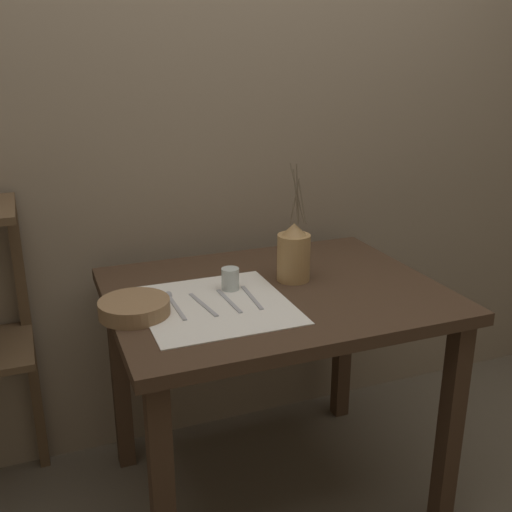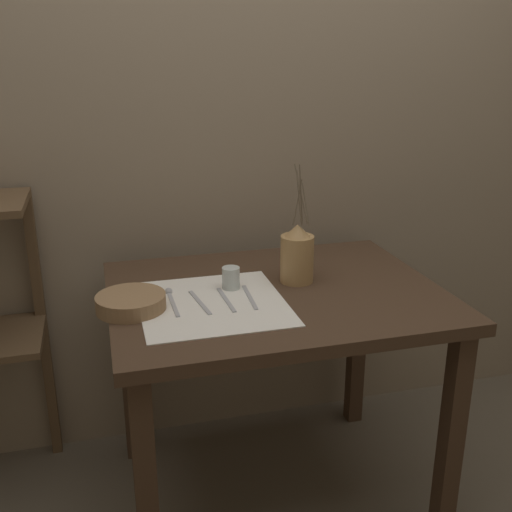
# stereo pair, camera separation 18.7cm
# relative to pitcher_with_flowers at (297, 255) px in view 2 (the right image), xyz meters

# --- Properties ---
(ground_plane) EXTENTS (12.00, 12.00, 0.00)m
(ground_plane) POSITION_rel_pitcher_with_flowers_xyz_m (-0.09, -0.05, -0.89)
(ground_plane) COLOR brown
(stone_wall_back) EXTENTS (7.00, 0.06, 2.40)m
(stone_wall_back) POSITION_rel_pitcher_with_flowers_xyz_m (-0.09, 0.47, 0.31)
(stone_wall_back) COLOR gray
(stone_wall_back) RESTS_ON ground_plane
(wooden_table) EXTENTS (1.06, 0.82, 0.79)m
(wooden_table) POSITION_rel_pitcher_with_flowers_xyz_m (-0.09, -0.05, -0.21)
(wooden_table) COLOR #422D1E
(wooden_table) RESTS_ON ground_plane
(linen_cloth) EXTENTS (0.44, 0.46, 0.00)m
(linen_cloth) POSITION_rel_pitcher_with_flowers_xyz_m (-0.31, -0.11, -0.09)
(linen_cloth) COLOR white
(linen_cloth) RESTS_ON wooden_table
(pitcher_with_flowers) EXTENTS (0.11, 0.11, 0.39)m
(pitcher_with_flowers) POSITION_rel_pitcher_with_flowers_xyz_m (0.00, 0.00, 0.00)
(pitcher_with_flowers) COLOR #A87F4C
(pitcher_with_flowers) RESTS_ON wooden_table
(wooden_bowl) EXTENTS (0.21, 0.21, 0.05)m
(wooden_bowl) POSITION_rel_pitcher_with_flowers_xyz_m (-0.55, -0.09, -0.07)
(wooden_bowl) COLOR #8E6B47
(wooden_bowl) RESTS_ON wooden_table
(glass_tumbler_near) EXTENTS (0.06, 0.06, 0.07)m
(glass_tumbler_near) POSITION_rel_pitcher_with_flowers_xyz_m (-0.23, -0.01, -0.05)
(glass_tumbler_near) COLOR silver
(glass_tumbler_near) RESTS_ON wooden_table
(spoon_inner) EXTENTS (0.02, 0.20, 0.02)m
(spoon_inner) POSITION_rel_pitcher_with_flowers_xyz_m (-0.43, -0.04, -0.09)
(spoon_inner) COLOR #A8A8AD
(spoon_inner) RESTS_ON wooden_table
(fork_outer) EXTENTS (0.04, 0.19, 0.00)m
(fork_outer) POSITION_rel_pitcher_with_flowers_xyz_m (-0.35, -0.10, -0.09)
(fork_outer) COLOR #A8A8AD
(fork_outer) RESTS_ON wooden_table
(knife_center) EXTENTS (0.02, 0.19, 0.00)m
(knife_center) POSITION_rel_pitcher_with_flowers_xyz_m (-0.26, -0.10, -0.09)
(knife_center) COLOR #A8A8AD
(knife_center) RESTS_ON wooden_table
(fork_inner) EXTENTS (0.02, 0.19, 0.00)m
(fork_inner) POSITION_rel_pitcher_with_flowers_xyz_m (-0.19, -0.10, -0.09)
(fork_inner) COLOR #A8A8AD
(fork_inner) RESTS_ON wooden_table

